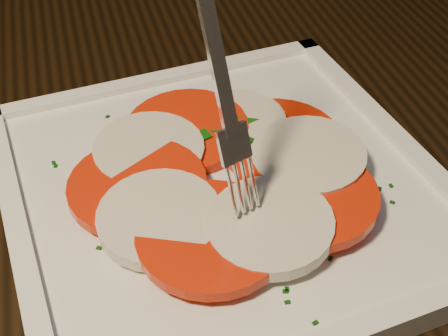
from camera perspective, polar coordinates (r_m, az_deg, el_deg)
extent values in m
cube|color=black|center=(0.51, 8.96, -2.21)|extent=(1.24, 0.86, 0.04)
cube|color=black|center=(1.13, -0.93, 7.71)|extent=(0.56, 0.56, 0.04)
cylinder|color=black|center=(1.21, -11.13, -5.91)|extent=(0.04, 0.04, 0.41)
cylinder|color=black|center=(1.14, 6.15, -8.73)|extent=(0.04, 0.04, 0.41)
cylinder|color=black|center=(1.45, -6.22, 4.25)|extent=(0.04, 0.04, 0.41)
cylinder|color=black|center=(1.40, 8.01, 2.41)|extent=(0.04, 0.04, 0.41)
cube|color=white|center=(0.46, 0.00, -2.11)|extent=(0.36, 0.36, 0.01)
cylinder|color=red|center=(0.49, 5.05, 2.54)|extent=(0.10, 0.10, 0.01)
cylinder|color=silver|center=(0.50, 0.92, 3.94)|extent=(0.08, 0.08, 0.02)
cylinder|color=red|center=(0.49, -3.48, 3.45)|extent=(0.10, 0.10, 0.02)
cylinder|color=silver|center=(0.47, -6.86, 1.56)|extent=(0.08, 0.08, 0.01)
cylinder|color=red|center=(0.45, -7.95, -1.58)|extent=(0.10, 0.10, 0.01)
cylinder|color=silver|center=(0.42, -5.93, -4.53)|extent=(0.08, 0.08, 0.02)
cylinder|color=red|center=(0.40, -1.15, -6.22)|extent=(0.10, 0.10, 0.01)
cylinder|color=silver|center=(0.41, 4.23, -5.26)|extent=(0.08, 0.08, 0.02)
cylinder|color=red|center=(0.43, 7.56, -2.49)|extent=(0.10, 0.10, 0.01)
cylinder|color=silver|center=(0.46, 7.73, 1.03)|extent=(0.08, 0.08, 0.02)
cube|color=#10500D|center=(0.42, -9.33, -3.98)|extent=(0.03, 0.05, 0.00)
cube|color=#10500D|center=(0.48, 0.08, 3.27)|extent=(0.04, 0.04, 0.01)
cube|color=#10500D|center=(0.49, 2.17, 4.07)|extent=(0.04, 0.03, 0.00)
cube|color=#10500D|center=(0.44, -4.97, -1.65)|extent=(0.02, 0.04, 0.00)
cube|color=#10500D|center=(0.48, -3.44, 2.46)|extent=(0.04, 0.02, 0.00)
cube|color=#10500D|center=(0.41, -3.52, -5.06)|extent=(0.05, 0.02, 0.00)
cube|color=#0B3A0A|center=(0.39, -3.45, -11.33)|extent=(0.00, 0.00, 0.00)
cube|color=#0B3A0A|center=(0.39, 5.77, -10.95)|extent=(0.00, 0.00, 0.00)
cube|color=#0B3A0A|center=(0.53, 5.94, 5.05)|extent=(0.00, 0.00, 0.00)
cube|color=#0B3A0A|center=(0.38, 8.35, -13.84)|extent=(0.00, 0.00, 0.00)
cube|color=#0B3A0A|center=(0.43, 11.46, -5.05)|extent=(0.00, 0.00, 0.00)
cube|color=#0B3A0A|center=(0.40, 5.83, -9.76)|extent=(0.00, 0.00, 0.00)
cube|color=#0B3A0A|center=(0.42, -11.36, -7.18)|extent=(0.00, 0.00, 0.00)
cube|color=#0B3A0A|center=(0.39, 5.82, -12.11)|extent=(0.00, 0.00, 0.00)
cube|color=#0B3A0A|center=(0.47, 11.86, -1.03)|extent=(0.00, 0.00, 0.00)
cube|color=#0B3A0A|center=(0.49, -15.15, 0.18)|extent=(0.00, 0.00, 0.00)
cube|color=#0B3A0A|center=(0.48, -10.97, 0.79)|extent=(0.00, 0.00, 0.00)
cube|color=#0B3A0A|center=(0.39, 5.63, -11.16)|extent=(0.00, 0.00, 0.00)
cube|color=#0B3A0A|center=(0.53, -10.60, 4.64)|extent=(0.00, 0.00, 0.00)
cube|color=#0B3A0A|center=(0.49, -15.33, 0.47)|extent=(0.00, 0.00, 0.00)
cube|color=#0B3A0A|center=(0.46, 15.13, -3.05)|extent=(0.00, 0.00, 0.00)
cube|color=#0B3A0A|center=(0.47, 15.02, -1.58)|extent=(0.00, 0.00, 0.00)
cube|color=#0B3A0A|center=(0.41, 9.70, -8.18)|extent=(0.00, 0.00, 0.00)
cube|color=#0B3A0A|center=(0.44, -12.00, -4.45)|extent=(0.00, 0.00, 0.00)
cube|color=#0B3A0A|center=(0.46, 14.03, -1.85)|extent=(0.00, 0.00, 0.00)
cube|color=#0B3A0A|center=(0.51, 8.10, 3.81)|extent=(0.00, 0.00, 0.00)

